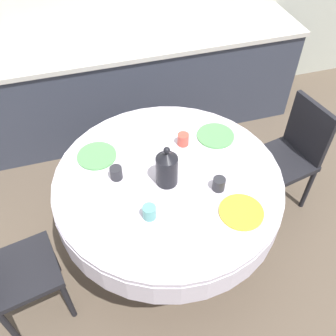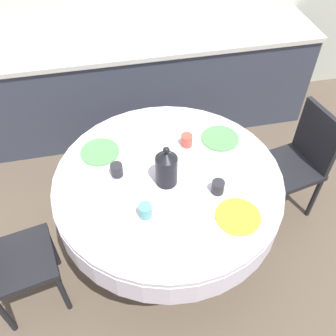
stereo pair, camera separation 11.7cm
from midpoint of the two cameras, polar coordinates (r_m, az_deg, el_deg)
The scene contains 14 objects.
ground_plane at distance 2.87m, azimuth -1.20°, elevation -11.74°, with size 12.00×12.00×0.00m, color brown.
kitchen_counter at distance 3.54m, azimuth -7.86°, elevation 12.14°, with size 3.24×0.64×0.90m.
dining_table at distance 2.34m, azimuth -1.44°, elevation -3.44°, with size 1.39×1.39×0.77m.
chair_left at distance 2.90m, azimuth 17.22°, elevation 2.31°, with size 0.47×0.47×0.90m.
chair_right at distance 2.40m, azimuth -24.88°, elevation -14.15°, with size 0.47×0.47×0.90m.
plate_near_left at distance 2.03m, azimuth -9.66°, elevation -9.67°, with size 0.25×0.25×0.01m, color white.
cup_near_left at distance 2.04m, azimuth -4.53°, elevation -6.77°, with size 0.07×0.07×0.08m, color #5BA39E.
plate_near_right at distance 2.10m, azimuth 9.53°, elevation -6.67°, with size 0.25×0.25×0.01m, color yellow.
cup_near_right at distance 2.17m, azimuth 6.23°, elevation -2.48°, with size 0.07×0.07×0.08m, color #28282D.
plate_far_left at distance 2.41m, azimuth -12.17°, elevation 1.80°, with size 0.25×0.25×0.01m, color #5BA85B.
cup_far_left at distance 2.24m, azimuth -9.38°, elevation -0.79°, with size 0.07×0.07×0.08m, color #28282D.
plate_far_right at distance 2.51m, azimuth 5.92°, elevation 4.89°, with size 0.25×0.25×0.01m, color #5BA85B.
cup_far_right at distance 2.42m, azimuth 0.93°, elevation 4.35°, with size 0.07×0.07×0.08m, color #CC4C3D.
coffee_carafe at distance 2.14m, azimuth -1.75°, elevation -0.03°, with size 0.13×0.13×0.28m.
Camera 1 is at (-0.43, -1.44, 2.45)m, focal length 40.00 mm.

